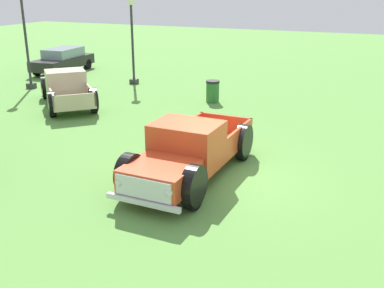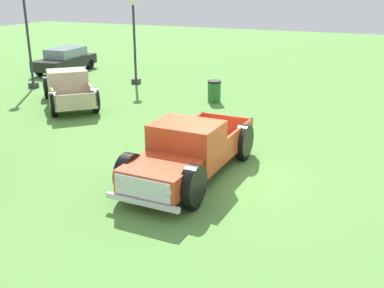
% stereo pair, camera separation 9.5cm
% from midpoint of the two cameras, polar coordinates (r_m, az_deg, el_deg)
% --- Properties ---
extents(ground_plane, '(80.00, 80.00, 0.00)m').
position_cam_midpoint_polar(ground_plane, '(12.40, 3.66, -3.99)').
color(ground_plane, '#5B9342').
extents(pickup_truck_foreground, '(5.18, 2.14, 1.57)m').
position_cam_midpoint_polar(pickup_truck_foreground, '(11.83, -0.55, -1.24)').
color(pickup_truck_foreground, '#D14723').
rests_on(pickup_truck_foreground, ground_plane).
extents(pickup_truck_behind_right, '(4.55, 4.56, 1.46)m').
position_cam_midpoint_polar(pickup_truck_behind_right, '(20.40, -15.08, 6.82)').
color(pickup_truck_behind_right, '#C6B793').
rests_on(pickup_truck_behind_right, ground_plane).
extents(sedan_distant_b, '(4.24, 1.95, 1.38)m').
position_cam_midpoint_polar(sedan_distant_b, '(27.89, -15.42, 10.12)').
color(sedan_distant_b, black).
rests_on(sedan_distant_b, ground_plane).
extents(lamp_post_near, '(0.36, 0.36, 4.35)m').
position_cam_midpoint_polar(lamp_post_near, '(23.64, -7.08, 12.89)').
color(lamp_post_near, '#2D2D33').
rests_on(lamp_post_near, ground_plane).
extents(lamp_post_far, '(0.36, 0.36, 4.61)m').
position_cam_midpoint_polar(lamp_post_far, '(23.78, -19.65, 12.31)').
color(lamp_post_far, '#2D2D33').
rests_on(lamp_post_far, ground_plane).
extents(trash_can, '(0.59, 0.59, 0.95)m').
position_cam_midpoint_polar(trash_can, '(19.99, 2.92, 6.58)').
color(trash_can, '#2D6B2D').
rests_on(trash_can, ground_plane).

